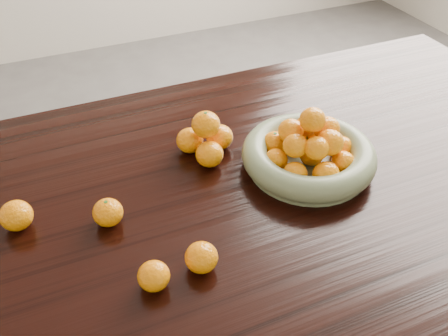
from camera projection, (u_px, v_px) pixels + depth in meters
name	position (u px, v px, depth m)	size (l,w,h in m)	color
dining_table	(221.00, 219.00, 1.17)	(2.00, 1.00, 0.75)	black
fruit_bowl	(309.00, 153.00, 1.16)	(0.31, 0.31, 0.16)	#727E5C
orange_pyramid	(206.00, 139.00, 1.20)	(0.14, 0.14, 0.12)	orange
loose_orange_0	(108.00, 212.00, 1.02)	(0.06, 0.06, 0.06)	orange
loose_orange_1	(154.00, 276.00, 0.89)	(0.06, 0.06, 0.06)	orange
loose_orange_2	(201.00, 257.00, 0.93)	(0.06, 0.06, 0.06)	orange
loose_orange_3	(16.00, 216.00, 1.01)	(0.07, 0.07, 0.06)	orange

